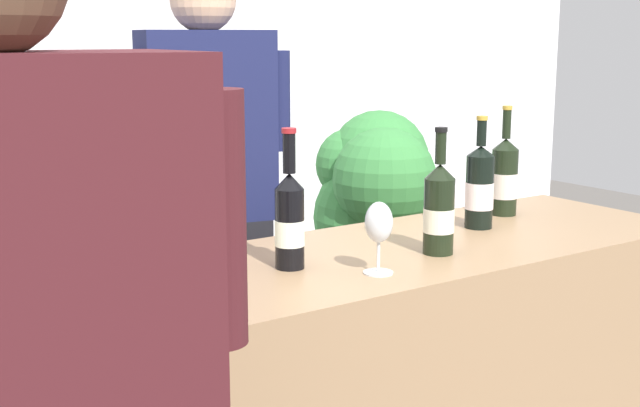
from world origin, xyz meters
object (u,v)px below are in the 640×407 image
Objects in this scene: wine_bottle_1 at (55,249)px; wine_bottle_2 at (504,177)px; wine_glass at (379,226)px; potted_shrub at (375,220)px; wine_bottle_6 at (480,187)px; person_server at (209,246)px; wine_bottle_7 at (126,259)px; wine_bottle_0 at (112,228)px; wine_bottle_5 at (439,209)px; wine_bottle_4 at (289,219)px.

wine_bottle_2 reaches higher than wine_bottle_1.
potted_shrub is (0.86, 1.10, -0.29)m from wine_glass.
person_server is (-0.56, 0.64, -0.23)m from wine_bottle_6.
wine_bottle_2 is 1.37m from wine_bottle_7.
wine_bottle_5 is (0.79, -0.22, -0.01)m from wine_bottle_0.
wine_bottle_7 is (-1.35, -0.25, -0.01)m from wine_bottle_2.
wine_bottle_6 is at bearing 21.77° from wine_glass.
wine_bottle_6 is 1.89× the size of wine_glass.
wine_bottle_5 is (-0.50, -0.25, -0.00)m from wine_bottle_2.
potted_shrub is at bearing 35.56° from wine_bottle_7.
wine_bottle_0 is at bearing 176.51° from wine_bottle_6.
wine_bottle_1 is 0.94× the size of wine_bottle_6.
person_server reaches higher than wine_bottle_5.
wine_bottle_2 is (1.29, 0.02, -0.01)m from wine_bottle_0.
potted_shrub is (1.40, 0.82, -0.30)m from wine_bottle_0.
wine_glass is (0.60, -0.06, 0.00)m from wine_bottle_7.
person_server reaches higher than wine_bottle_4.
wine_bottle_1 is at bearing 161.37° from wine_glass.
potted_shrub is (1.55, 0.87, -0.29)m from wine_bottle_1.
wine_glass is 1.43m from potted_shrub.
wine_bottle_5 is at bearing -152.46° from wine_bottle_6.
wine_bottle_2 reaches higher than potted_shrub.
wine_bottle_4 reaches higher than wine_bottle_7.
wine_bottle_7 is at bearing 174.32° from wine_glass.
wine_bottle_4 reaches higher than wine_bottle_5.
wine_glass is 0.10× the size of person_server.
wine_bottle_5 is 0.34m from wine_bottle_6.
wine_bottle_5 reaches higher than wine_bottle_1.
person_server reaches higher than wine_bottle_2.
wine_bottle_0 is at bearing -149.73° from potted_shrub.
wine_glass is at bearing -158.23° from wine_bottle_6.
wine_bottle_6 is at bearing -3.49° from wine_bottle_0.
person_server is (-0.76, 0.55, -0.23)m from wine_bottle_2.
wine_bottle_5 is at bearing -120.44° from potted_shrub.
wine_bottle_5 is at bearing -153.72° from wine_bottle_2.
wine_bottle_0 reaches higher than wine_bottle_1.
wine_bottle_0 reaches higher than wine_glass.
wine_bottle_0 is 0.23m from wine_bottle_7.
wine_bottle_7 is at bearing -144.44° from potted_shrub.
wine_bottle_4 is 0.40m from wine_bottle_5.
wine_bottle_7 is at bearing -104.37° from wine_bottle_0.
wine_bottle_4 is at bearing -175.26° from wine_bottle_6.
person_server is 0.91m from potted_shrub.
wine_bottle_2 is at bearing 9.34° from wine_bottle_4.
wine_bottle_1 is 0.94× the size of wine_bottle_5.
wine_bottle_0 is 0.82m from person_server.
person_server is at bearing 53.55° from wine_bottle_7.
wine_bottle_1 is at bearing -150.69° from potted_shrub.
wine_bottle_0 reaches higher than wine_bottle_7.
wine_bottle_2 is at bearing -98.10° from potted_shrub.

